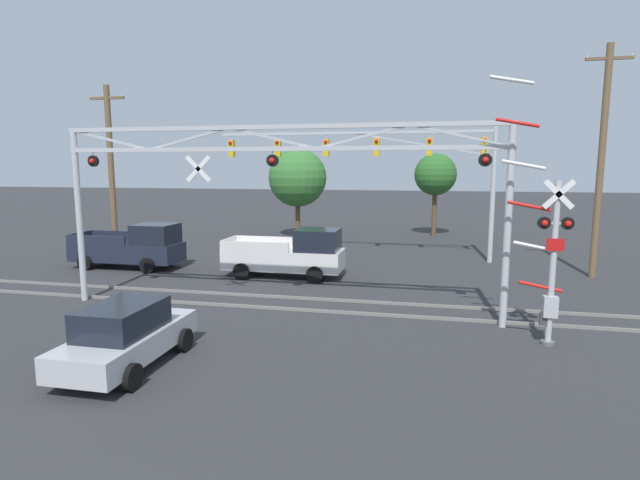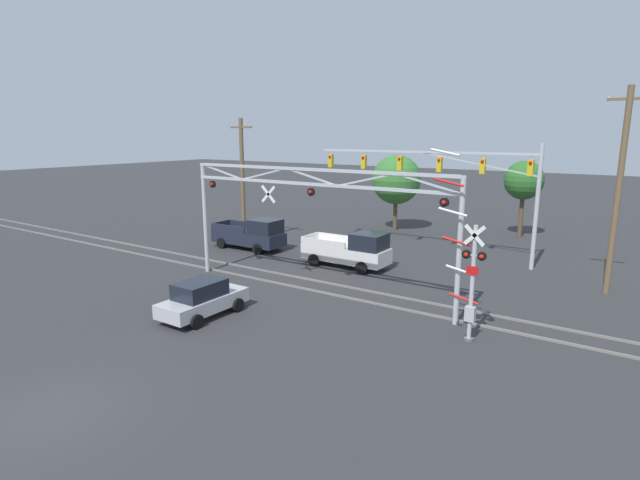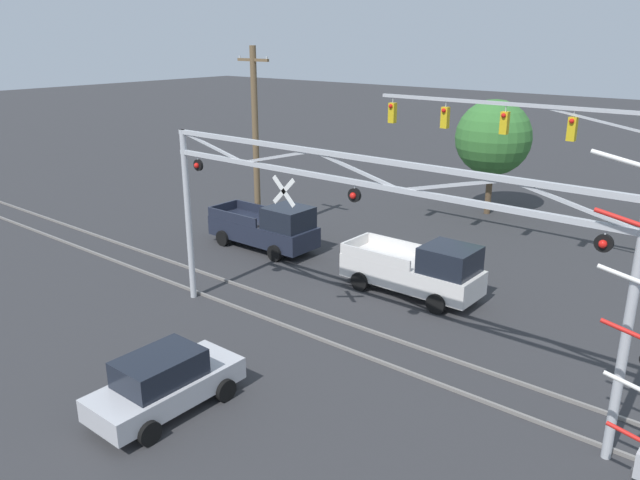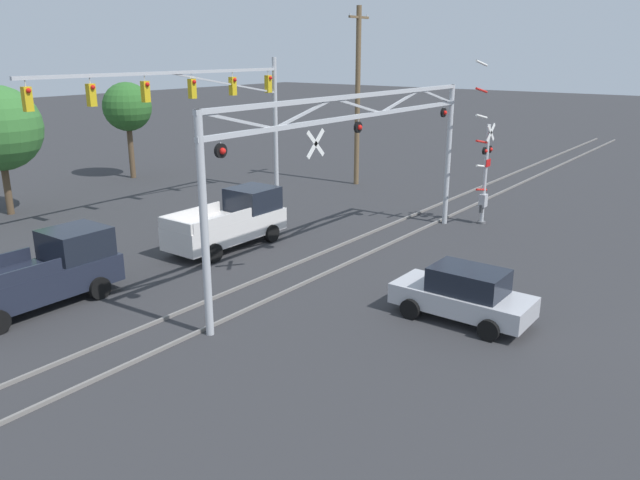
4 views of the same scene
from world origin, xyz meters
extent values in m
plane|color=#303033|center=(0.00, 0.00, 0.00)|extent=(200.00, 200.00, 0.00)
cube|color=gray|center=(0.00, 13.05, 0.05)|extent=(80.00, 0.08, 0.10)
cube|color=gray|center=(0.00, 14.49, 0.05)|extent=(80.00, 0.08, 0.10)
cylinder|color=#B7BABF|center=(-7.08, 12.77, 3.01)|extent=(0.21, 0.21, 6.01)
cylinder|color=#B7BABF|center=(7.08, 12.77, 3.01)|extent=(0.21, 0.21, 6.01)
cube|color=#B7BABF|center=(0.00, 12.77, 5.27)|extent=(14.38, 0.14, 0.14)
cube|color=#B7BABF|center=(0.00, 12.77, 5.94)|extent=(14.38, 0.14, 0.14)
cube|color=#B7BABF|center=(-5.67, 12.77, 5.61)|extent=(2.85, 0.08, 0.75)
cube|color=#B7BABF|center=(-2.83, 12.77, 5.61)|extent=(2.85, 0.08, 0.75)
cube|color=#B7BABF|center=(0.00, 12.77, 5.61)|extent=(2.85, 0.08, 0.75)
cube|color=#B7BABF|center=(2.83, 12.77, 5.61)|extent=(2.85, 0.08, 0.75)
cube|color=#B7BABF|center=(5.67, 12.77, 5.61)|extent=(2.85, 0.08, 0.75)
cylinder|color=black|center=(-6.38, 12.77, 4.91)|extent=(0.38, 0.10, 0.38)
sphere|color=red|center=(-6.38, 12.70, 4.91)|extent=(0.18, 0.18, 0.18)
cylinder|color=#B7BABF|center=(-6.38, 12.77, 5.15)|extent=(0.04, 0.04, 0.10)
cylinder|color=black|center=(0.00, 12.77, 4.91)|extent=(0.38, 0.10, 0.38)
sphere|color=red|center=(0.00, 12.70, 4.91)|extent=(0.18, 0.18, 0.18)
cylinder|color=#B7BABF|center=(0.00, 12.77, 5.15)|extent=(0.04, 0.04, 0.10)
cylinder|color=black|center=(6.38, 12.77, 4.91)|extent=(0.38, 0.10, 0.38)
sphere|color=red|center=(6.38, 12.70, 4.91)|extent=(0.18, 0.18, 0.18)
cylinder|color=#B7BABF|center=(6.38, 12.77, 5.15)|extent=(0.04, 0.04, 0.10)
cube|color=white|center=(-2.48, 12.67, 4.65)|extent=(0.88, 0.03, 0.88)
cube|color=white|center=(-2.48, 12.67, 4.65)|extent=(0.88, 0.03, 0.88)
cylinder|color=black|center=(-2.48, 12.64, 4.65)|extent=(0.04, 0.04, 0.02)
cylinder|color=#B7BABF|center=(8.06, 11.44, 2.19)|extent=(0.16, 0.16, 4.37)
cylinder|color=#59595B|center=(8.06, 11.44, 0.05)|extent=(0.35, 0.35, 0.10)
cube|color=white|center=(8.06, 11.33, 4.02)|extent=(0.78, 0.03, 0.78)
cube|color=white|center=(8.06, 11.33, 4.02)|extent=(0.78, 0.03, 0.78)
cylinder|color=black|center=(8.06, 11.30, 4.02)|extent=(0.04, 0.04, 0.02)
cylinder|color=black|center=(7.78, 11.44, 3.27)|extent=(0.32, 0.09, 0.32)
sphere|color=red|center=(7.78, 11.38, 3.27)|extent=(0.16, 0.16, 0.16)
cylinder|color=black|center=(8.34, 11.44, 3.27)|extent=(0.32, 0.09, 0.32)
sphere|color=red|center=(8.34, 11.38, 3.27)|extent=(0.16, 0.16, 0.16)
cube|color=#B7BABF|center=(8.06, 11.44, 3.27)|extent=(0.64, 0.06, 0.06)
cube|color=red|center=(8.06, 11.34, 2.72)|extent=(0.44, 0.02, 0.32)
cube|color=#B2B2B7|center=(8.06, 11.44, 1.05)|extent=(0.36, 0.28, 0.56)
cylinder|color=red|center=(7.78, 11.44, 1.58)|extent=(1.08, 0.09, 0.29)
cylinder|color=white|center=(7.58, 11.44, 2.64)|extent=(1.08, 0.09, 0.29)
cylinder|color=red|center=(7.38, 11.44, 3.71)|extent=(1.08, 0.09, 0.29)
cylinder|color=white|center=(7.18, 11.44, 4.77)|extent=(1.08, 0.09, 0.29)
cylinder|color=red|center=(6.98, 11.44, 5.83)|extent=(1.08, 0.09, 0.29)
cylinder|color=white|center=(6.79, 11.44, 6.89)|extent=(1.08, 0.09, 0.29)
cube|color=#3F3F42|center=(7.94, 11.44, 0.71)|extent=(0.24, 0.12, 0.36)
cylinder|color=#B7BABF|center=(7.88, 23.31, 3.52)|extent=(0.24, 0.24, 7.04)
cube|color=#B7BABF|center=(0.86, 23.31, 6.44)|extent=(14.05, 0.14, 0.14)
cube|color=#B7BABF|center=(4.37, 23.31, 5.84)|extent=(7.04, 0.08, 1.28)
cylinder|color=#B7BABF|center=(-5.66, 23.31, 6.29)|extent=(0.04, 0.04, 0.30)
cube|color=gold|center=(-5.66, 23.31, 5.70)|extent=(0.30, 0.26, 0.88)
sphere|color=red|center=(-5.66, 23.14, 6.01)|extent=(0.18, 0.18, 0.18)
cylinder|color=#B7BABF|center=(-3.05, 23.31, 6.29)|extent=(0.04, 0.04, 0.30)
cube|color=gold|center=(-3.05, 23.31, 5.70)|extent=(0.30, 0.26, 0.88)
sphere|color=red|center=(-3.05, 23.14, 6.01)|extent=(0.18, 0.18, 0.18)
cylinder|color=#B7BABF|center=(-0.44, 23.31, 6.29)|extent=(0.04, 0.04, 0.30)
cube|color=gold|center=(-0.44, 23.31, 5.70)|extent=(0.30, 0.26, 0.88)
sphere|color=red|center=(-0.44, 23.14, 6.01)|extent=(0.18, 0.18, 0.18)
cylinder|color=#B7BABF|center=(2.17, 23.31, 6.29)|extent=(0.04, 0.04, 0.30)
cube|color=gold|center=(2.17, 23.31, 5.70)|extent=(0.30, 0.26, 0.88)
sphere|color=red|center=(2.17, 23.14, 6.01)|extent=(0.18, 0.18, 0.18)
cylinder|color=#B7BABF|center=(4.77, 23.31, 6.29)|extent=(0.04, 0.04, 0.30)
cube|color=gold|center=(4.77, 23.31, 5.70)|extent=(0.30, 0.26, 0.88)
sphere|color=red|center=(4.77, 23.14, 6.01)|extent=(0.18, 0.18, 0.18)
cylinder|color=#B7BABF|center=(7.38, 23.31, 6.29)|extent=(0.04, 0.04, 0.30)
cube|color=gold|center=(7.38, 23.31, 5.70)|extent=(0.30, 0.26, 0.88)
sphere|color=red|center=(7.38, 23.14, 6.01)|extent=(0.18, 0.18, 0.18)
cube|color=silver|center=(-1.22, 17.99, 0.78)|extent=(5.11, 1.81, 0.86)
cube|color=black|center=(0.30, 17.99, 1.66)|extent=(1.77, 1.67, 0.90)
cube|color=silver|center=(-2.21, 17.13, 1.41)|extent=(2.94, 0.08, 0.41)
cube|color=silver|center=(-2.21, 18.86, 1.41)|extent=(2.94, 0.08, 0.41)
cube|color=silver|center=(-3.73, 17.99, 1.41)|extent=(0.10, 1.73, 0.41)
cylinder|color=black|center=(0.36, 17.08, 0.35)|extent=(0.70, 0.24, 0.70)
cylinder|color=black|center=(0.36, 18.91, 0.35)|extent=(0.70, 0.24, 0.70)
cylinder|color=black|center=(-2.81, 17.08, 0.35)|extent=(0.70, 0.24, 0.70)
cylinder|color=black|center=(-2.81, 18.91, 0.35)|extent=(0.70, 0.24, 0.70)
cube|color=#1E2333|center=(-8.96, 18.28, 0.78)|extent=(5.13, 1.81, 0.86)
cube|color=black|center=(-7.44, 18.28, 1.66)|extent=(1.78, 1.67, 0.90)
cube|color=#1E2333|center=(-9.95, 17.42, 1.41)|extent=(2.95, 0.08, 0.41)
cube|color=#1E2333|center=(-9.95, 19.15, 1.41)|extent=(2.95, 0.08, 0.41)
cube|color=#1E2333|center=(-11.48, 18.28, 1.41)|extent=(0.10, 1.73, 0.41)
cylinder|color=black|center=(-7.37, 17.37, 0.35)|extent=(0.70, 0.24, 0.70)
cylinder|color=black|center=(-7.37, 19.20, 0.35)|extent=(0.70, 0.24, 0.70)
cylinder|color=black|center=(-10.55, 17.37, 0.35)|extent=(0.70, 0.24, 0.70)
cylinder|color=black|center=(-10.55, 19.20, 0.35)|extent=(0.70, 0.24, 0.70)
cube|color=#B7B7BC|center=(-2.06, 7.76, 0.59)|extent=(1.63, 3.92, 0.59)
cube|color=black|center=(-2.06, 7.60, 1.22)|extent=(1.38, 2.04, 0.68)
cylinder|color=black|center=(-2.89, 8.94, 0.30)|extent=(0.24, 0.59, 0.59)
cylinder|color=black|center=(-1.23, 8.94, 0.30)|extent=(0.24, 0.59, 0.59)
cylinder|color=black|center=(-2.89, 6.59, 0.30)|extent=(0.24, 0.59, 0.59)
cylinder|color=black|center=(-1.23, 6.59, 0.30)|extent=(0.24, 0.59, 0.59)
cylinder|color=brown|center=(-10.30, 19.36, 4.28)|extent=(0.28, 0.28, 8.56)
cube|color=brown|center=(-10.30, 19.36, 7.96)|extent=(1.80, 0.12, 0.12)
cylinder|color=silver|center=(-11.12, 19.36, 8.06)|extent=(0.08, 0.08, 0.12)
cylinder|color=silver|center=(-9.48, 19.36, 8.06)|extent=(0.08, 0.08, 0.12)
cylinder|color=brown|center=(11.80, 20.66, 4.83)|extent=(0.28, 0.28, 9.66)
cube|color=brown|center=(11.80, 20.66, 9.06)|extent=(1.80, 0.12, 0.12)
cylinder|color=silver|center=(10.98, 20.66, 9.16)|extent=(0.08, 0.08, 0.12)
cylinder|color=brown|center=(5.22, 32.44, 1.61)|extent=(0.32, 0.32, 3.23)
sphere|color=#2D6628|center=(5.22, 32.44, 4.21)|extent=(2.82, 2.82, 2.82)
cylinder|color=brown|center=(-3.71, 29.80, 1.33)|extent=(0.32, 0.32, 2.66)
sphere|color=#387533|center=(-3.71, 29.80, 4.01)|extent=(3.85, 3.85, 3.85)
camera|label=1|loc=(4.82, -2.36, 4.71)|focal=28.00mm
camera|label=2|loc=(13.13, -6.09, 7.56)|focal=28.00mm
camera|label=3|loc=(9.55, -0.37, 9.01)|focal=35.00mm
camera|label=4|loc=(-17.62, 1.09, 7.40)|focal=35.00mm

